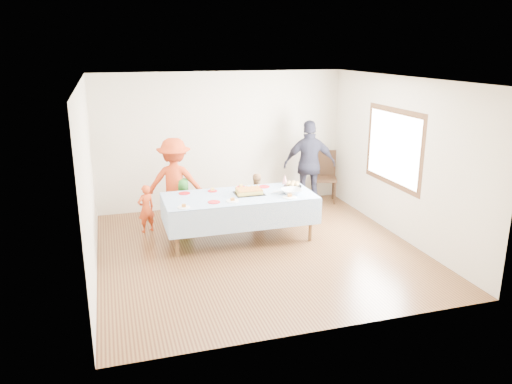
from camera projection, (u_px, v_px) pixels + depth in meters
The scene contains 22 objects.
ground at pixel (258, 250), 8.07m from camera, with size 5.00×5.00×0.00m, color #452313.
room_walls at pixel (262, 141), 7.59m from camera, with size 5.04×5.04×2.72m.
party_table at pixel (239, 198), 8.31m from camera, with size 2.50×1.10×0.78m.
birthday_cake at pixel (249, 192), 8.36m from camera, with size 0.48×0.37×0.08m.
rolls_tray at pixel (293, 184), 8.79m from camera, with size 0.32×0.32×0.09m.
punch_bowl at pixel (291, 191), 8.36m from camera, with size 0.35×0.35×0.08m, color silver.
party_hat at pixel (285, 179), 8.96m from camera, with size 0.10×0.10×0.17m, color silver.
fork_pile at pixel (279, 192), 8.35m from camera, with size 0.24×0.18×0.07m, color white, non-canonical shape.
plate_red_far_a at pixel (184, 193), 8.38m from camera, with size 0.19×0.19×0.01m, color red.
plate_red_far_b at pixel (212, 191), 8.52m from camera, with size 0.17×0.17×0.01m, color red.
plate_red_far_c at pixel (241, 187), 8.74m from camera, with size 0.18×0.18×0.01m, color red.
plate_red_far_d at pixel (264, 187), 8.78m from camera, with size 0.20×0.20×0.01m, color red.
plate_red_near at pixel (214, 202), 7.91m from camera, with size 0.20×0.20×0.01m, color red.
plate_white_left at pixel (184, 207), 7.66m from camera, with size 0.20×0.20×0.01m, color white.
plate_white_mid at pixel (233, 201), 7.97m from camera, with size 0.21×0.21×0.01m, color white.
plate_white_right at pixel (290, 197), 8.18m from camera, with size 0.23×0.23×0.01m, color white.
dining_chair at pixel (325, 173), 10.49m from camera, with size 0.59×0.59×1.07m.
toddler_left at pixel (146, 209), 8.74m from camera, with size 0.31×0.20×0.86m, color #D1431A.
toddler_mid at pixel (183, 202), 8.98m from camera, with size 0.45×0.29×0.92m, color #2C7527.
toddler_right at pixel (256, 197), 9.37m from camera, with size 0.43×0.34×0.89m, color tan.
adult_left at pixel (175, 182), 8.97m from camera, with size 1.04×0.60×1.61m, color #BC3A17.
adult_right at pixel (310, 165), 9.96m from camera, with size 1.04×0.43×1.77m, color #252532.
Camera 1 is at (-2.19, -7.15, 3.17)m, focal length 35.00 mm.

